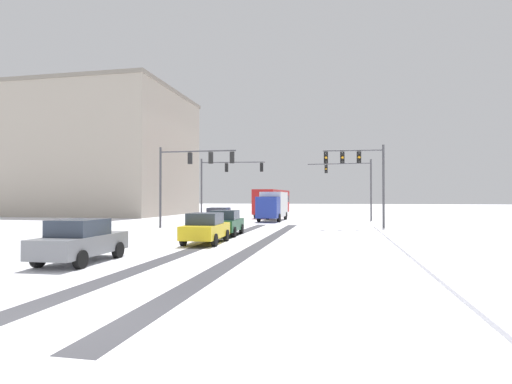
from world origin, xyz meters
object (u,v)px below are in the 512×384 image
at_px(traffic_signal_far_left, 224,176).
at_px(traffic_signal_near_right, 359,168).
at_px(car_dark_green_second, 225,223).
at_px(bus_oncoming, 272,201).
at_px(traffic_signal_far_right, 353,179).
at_px(car_red_lead, 219,217).
at_px(car_grey_fourth, 81,241).
at_px(box_truck_delivery, 273,205).
at_px(office_building_far_left_block, 97,154).
at_px(traffic_signal_near_left, 190,168).
at_px(car_yellow_cab_third, 206,228).

height_order(traffic_signal_far_left, traffic_signal_near_right, same).
distance_m(car_dark_green_second, bus_oncoming, 25.28).
xyz_separation_m(traffic_signal_far_left, traffic_signal_far_right, (13.21, 3.92, -0.20)).
height_order(traffic_signal_far_right, car_red_lead, traffic_signal_far_right).
distance_m(car_grey_fourth, box_truck_delivery, 28.64).
bearing_deg(traffic_signal_near_right, car_grey_fourth, -120.58).
bearing_deg(bus_oncoming, traffic_signal_near_right, -61.82).
bearing_deg(car_red_lead, traffic_signal_far_left, 103.82).
bearing_deg(office_building_far_left_block, car_red_lead, -40.85).
bearing_deg(traffic_signal_near_right, traffic_signal_far_left, 147.89).
distance_m(car_grey_fourth, bus_oncoming, 36.94).
xyz_separation_m(car_red_lead, box_truck_delivery, (2.75, 10.43, 0.82)).
distance_m(traffic_signal_far_left, bus_oncoming, 10.79).
height_order(traffic_signal_far_right, traffic_signal_near_right, same).
xyz_separation_m(car_dark_green_second, box_truck_delivery, (0.40, 16.84, 0.82)).
xyz_separation_m(traffic_signal_near_left, car_grey_fourth, (2.05, -16.89, -3.98)).
bearing_deg(car_dark_green_second, office_building_far_left_block, 134.30).
distance_m(traffic_signal_near_right, office_building_far_left_block, 41.91).
relative_size(bus_oncoming, box_truck_delivery, 1.50).
relative_size(traffic_signal_near_right, car_red_lead, 1.55).
height_order(car_red_lead, office_building_far_left_block, office_building_far_left_block).
distance_m(traffic_signal_near_left, box_truck_delivery, 12.94).
xyz_separation_m(traffic_signal_near_left, traffic_signal_near_right, (13.11, 1.82, -0.06)).
bearing_deg(bus_oncoming, car_yellow_cab_third, -87.59).
bearing_deg(traffic_signal_far_right, traffic_signal_near_right, -89.64).
bearing_deg(office_building_far_left_block, traffic_signal_far_right, -13.59).
height_order(traffic_signal_near_left, traffic_signal_near_right, same).
distance_m(traffic_signal_near_right, car_yellow_cab_third, 15.03).
bearing_deg(traffic_signal_near_left, traffic_signal_far_left, 91.01).
bearing_deg(car_grey_fourth, car_red_lead, 90.06).
xyz_separation_m(car_yellow_cab_third, car_grey_fourth, (-2.58, -6.94, 0.00)).
xyz_separation_m(car_grey_fourth, office_building_far_left_block, (-25.01, 39.68, 7.95)).
xyz_separation_m(car_red_lead, car_dark_green_second, (2.35, -6.40, 0.00)).
bearing_deg(car_yellow_cab_third, car_grey_fourth, -110.38).
bearing_deg(car_dark_green_second, traffic_signal_far_right, 65.87).
relative_size(car_red_lead, car_dark_green_second, 1.00).
xyz_separation_m(traffic_signal_far_right, office_building_far_left_block, (-35.99, 8.70, 4.30)).
distance_m(traffic_signal_far_left, car_yellow_cab_third, 21.04).
bearing_deg(traffic_signal_near_right, car_dark_green_second, -141.05).
relative_size(traffic_signal_near_right, bus_oncoming, 0.59).
relative_size(car_dark_green_second, car_yellow_cab_third, 1.00).
bearing_deg(box_truck_delivery, car_red_lead, -104.76).
bearing_deg(box_truck_delivery, office_building_far_left_block, 158.05).
xyz_separation_m(traffic_signal_far_left, office_building_far_left_block, (-22.78, 12.62, 4.10)).
bearing_deg(bus_oncoming, car_grey_fourth, -92.05).
relative_size(traffic_signal_far_left, traffic_signal_far_right, 0.99).
bearing_deg(bus_oncoming, car_red_lead, -94.07).
xyz_separation_m(traffic_signal_near_right, box_truck_delivery, (-8.33, 9.78, -3.11)).
height_order(traffic_signal_far_left, traffic_signal_far_right, same).
bearing_deg(car_grey_fourth, traffic_signal_near_right, 59.42).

